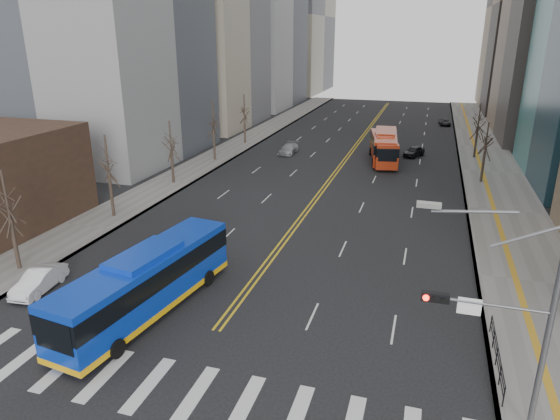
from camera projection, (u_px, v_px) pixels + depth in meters
The scene contains 15 objects.
ground at pixel (172, 390), 22.77m from camera, with size 220.00×220.00×0.00m, color black.
sidewalk_right at pixel (491, 172), 58.58m from camera, with size 7.00×130.00×0.15m, color slate.
sidewalk_left at pixel (224, 153), 67.87m from camera, with size 5.00×130.00×0.15m, color slate.
crosswalk at pixel (172, 389), 22.77m from camera, with size 26.70×4.00×0.01m.
centerline at pixel (356, 146), 72.41m from camera, with size 0.55×100.00×0.01m.
signal_mast at pixel (508, 322), 19.19m from camera, with size 5.37×0.37×9.39m.
pedestrian_railing at pixel (497, 353), 24.00m from camera, with size 0.06×6.06×1.02m.
street_trees at pixel (263, 136), 54.30m from camera, with size 35.20×47.20×7.60m.
blue_bus at pixel (147, 281), 28.54m from camera, with size 4.60×13.42×3.80m.
red_bus_near at pixel (385, 144), 63.72m from camera, with size 3.81×11.97×3.72m.
red_bus_far at pixel (383, 146), 62.86m from camera, with size 4.67×11.55×3.57m.
car_white at pixel (39, 281), 31.37m from camera, with size 1.47×4.22×1.39m, color silver.
car_dark_mid at pixel (414, 152), 66.04m from camera, with size 1.58×3.93×1.34m, color black.
car_silver at pixel (289, 149), 67.73m from camera, with size 1.87×4.61×1.34m, color gray.
car_dark_far at pixel (445, 122), 88.85m from camera, with size 1.80×3.90×1.08m, color black.
Camera 1 is at (10.17, -16.50, 15.32)m, focal length 32.00 mm.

